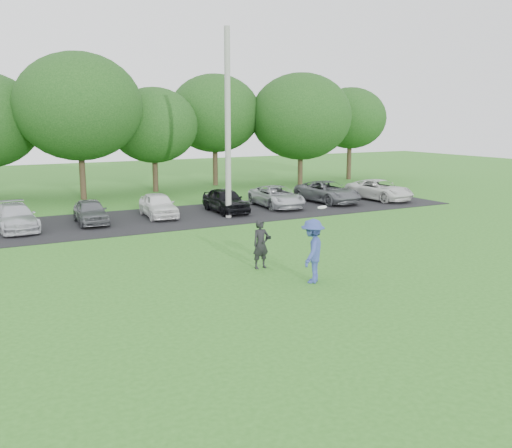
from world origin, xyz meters
The scene contains 7 objects.
ground centered at (0.00, 0.00, 0.00)m, with size 100.00×100.00×0.00m, color #2E6D1F.
parking_lot centered at (0.00, 13.00, 0.01)m, with size 32.00×6.50×0.03m, color black.
utility_pole centered at (2.88, 11.63, 4.52)m, with size 0.28×0.28×9.04m, color #979893.
frisbee_player centered at (0.27, 0.46, 0.96)m, with size 1.40×1.37×2.31m.
camera_bystander centered at (-0.32, 2.59, 0.81)m, with size 0.61×0.44×1.62m.
parked_cars centered at (1.39, 13.14, 0.62)m, with size 28.72×5.09×1.25m.
tree_row centered at (1.51, 22.76, 4.91)m, with size 42.39×9.85×8.64m.
Camera 1 is at (-9.12, -13.29, 4.90)m, focal length 40.00 mm.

